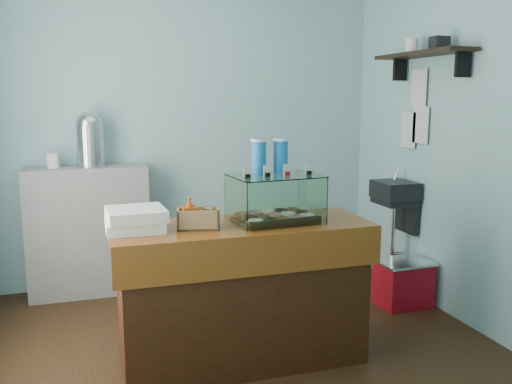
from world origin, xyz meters
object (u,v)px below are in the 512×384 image
object	(u,v)px
counter	(242,293)
display_case	(274,195)
red_cooler	(403,283)
coffee_urn	(90,138)

from	to	relation	value
counter	display_case	distance (m)	0.65
display_case	red_cooler	xyz separation A→B (m)	(1.29, 0.47, -0.88)
display_case	coffee_urn	xyz separation A→B (m)	(-1.07, 1.54, 0.28)
counter	coffee_urn	world-z (taller)	coffee_urn
display_case	counter	bearing A→B (deg)	-174.28
display_case	coffee_urn	size ratio (longest dim) A/B	1.25
coffee_urn	red_cooler	bearing A→B (deg)	-24.29
counter	coffee_urn	xyz separation A→B (m)	(-0.85, 1.58, 0.88)
counter	display_case	xyz separation A→B (m)	(0.22, 0.04, 0.61)
coffee_urn	red_cooler	distance (m)	2.84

